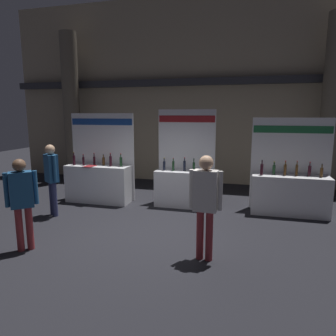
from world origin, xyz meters
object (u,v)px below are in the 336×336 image
(exhibitor_booth_2, at_px, (290,190))
(visitor_6, at_px, (52,174))
(visitor_3, at_px, (205,198))
(visitor_5, at_px, (22,197))
(exhibitor_booth_1, at_px, (184,183))
(exhibitor_booth_0, at_px, (99,180))

(exhibitor_booth_2, height_order, visitor_6, exhibitor_booth_2)
(exhibitor_booth_2, distance_m, visitor_3, 3.47)
(exhibitor_booth_2, height_order, visitor_5, exhibitor_booth_2)
(visitor_3, bearing_deg, visitor_5, -168.02)
(visitor_5, relative_size, visitor_6, 0.97)
(exhibitor_booth_2, bearing_deg, visitor_3, -119.82)
(visitor_5, distance_m, visitor_6, 1.95)
(exhibitor_booth_2, relative_size, visitor_3, 1.32)
(exhibitor_booth_1, distance_m, exhibitor_booth_2, 2.69)
(exhibitor_booth_0, height_order, exhibitor_booth_1, exhibitor_booth_1)
(exhibitor_booth_0, distance_m, visitor_3, 4.42)
(exhibitor_booth_2, height_order, visitor_3, exhibitor_booth_2)
(exhibitor_booth_1, height_order, visitor_6, exhibitor_booth_1)
(exhibitor_booth_0, bearing_deg, visitor_5, -87.15)
(visitor_6, bearing_deg, exhibitor_booth_2, 49.79)
(exhibitor_booth_0, height_order, visitor_6, exhibitor_booth_0)
(visitor_5, bearing_deg, exhibitor_booth_1, 15.88)
(exhibitor_booth_1, xyz_separation_m, visitor_5, (-2.26, -3.46, 0.40))
(exhibitor_booth_2, bearing_deg, exhibitor_booth_1, 179.53)
(exhibitor_booth_2, distance_m, visitor_6, 5.87)
(exhibitor_booth_0, relative_size, exhibitor_booth_1, 0.96)
(exhibitor_booth_0, xyz_separation_m, exhibitor_booth_1, (2.42, 0.22, -0.01))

